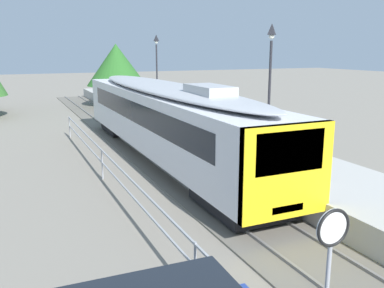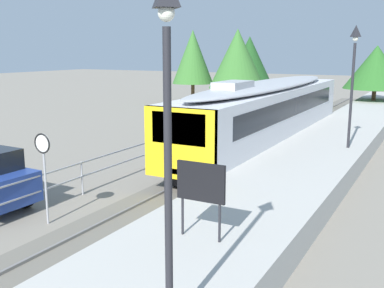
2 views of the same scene
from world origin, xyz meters
name	(u,v)px [view 2 (image 2 of 2)]	position (x,y,z in m)	size (l,w,h in m)	color
ground_plane	(210,146)	(-3.00, 22.00, 0.00)	(160.00, 160.00, 0.00)	gray
track_rails	(262,151)	(0.00, 22.00, 0.03)	(3.20, 60.00, 0.14)	#6B665B
commuter_train	(268,110)	(0.00, 22.66, 2.14)	(2.82, 18.94, 3.74)	silver
station_platform	(326,150)	(3.25, 22.00, 0.45)	(3.90, 60.00, 0.90)	#B7B5AD
platform_lamp_near_end	(167,90)	(4.45, 5.33, 4.62)	(0.34, 0.34, 5.35)	#232328
platform_lamp_mid_platform	(354,64)	(4.45, 20.81, 4.62)	(0.34, 0.34, 5.35)	#232328
platform_notice_board	(201,185)	(3.29, 8.64, 2.19)	(1.20, 0.08, 1.80)	#232328
speed_limit_sign	(43,156)	(-2.28, 9.27, 2.12)	(0.61, 0.10, 2.81)	#9EA0A5
carpark_fence	(82,171)	(-3.30, 12.00, 0.91)	(0.06, 36.06, 1.25)	#9EA0A5
tree_behind_carpark	(376,67)	(2.78, 42.56, 3.77)	(5.39, 5.39, 5.64)	brown
tree_behind_station_far	(249,61)	(-9.41, 43.87, 4.17)	(4.75, 4.75, 6.60)	brown
tree_distant_left	(237,59)	(-9.06, 39.96, 4.44)	(5.28, 5.28, 7.18)	brown
tree_distant_centre	(193,57)	(-14.48, 41.27, 4.56)	(4.16, 4.16, 7.24)	brown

